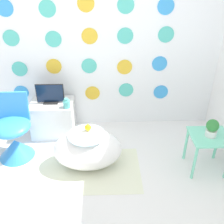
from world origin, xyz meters
TOP-DOWN VIEW (x-y plane):
  - ground_plane at (0.00, 0.00)m, footprint 12.00×12.00m
  - wall_back_dotted at (-0.00, 1.75)m, footprint 4.53×0.05m
  - rug at (-0.06, 0.67)m, footprint 1.31×0.78m
  - bathtub at (-0.03, 0.77)m, footprint 0.83×0.54m
  - rubber_duck at (-0.02, 0.83)m, footprint 0.08×0.09m
  - chair at (-0.96, 0.98)m, footprint 0.47×0.47m
  - tv_cabinet at (-0.56, 1.48)m, footprint 0.59×0.43m
  - tv at (-0.56, 1.48)m, footprint 0.38×0.12m
  - vase at (-0.32, 1.34)m, footprint 0.09×0.09m
  - side_table at (1.38, 0.67)m, footprint 0.44×0.40m
  - potted_plant_left at (1.38, 0.67)m, footprint 0.14×0.14m

SIDE VIEW (x-z plane):
  - ground_plane at x=0.00m, z-range 0.00..0.00m
  - rug at x=-0.06m, z-range 0.00..0.01m
  - bathtub at x=-0.03m, z-range 0.00..0.47m
  - tv_cabinet at x=-0.56m, z-range 0.00..0.50m
  - chair at x=-0.96m, z-range -0.13..0.70m
  - side_table at x=1.38m, z-range 0.15..0.64m
  - rubber_duck at x=-0.02m, z-range 0.47..0.56m
  - vase at x=-0.32m, z-range 0.49..0.62m
  - potted_plant_left at x=1.38m, z-range 0.48..0.69m
  - tv at x=-0.56m, z-range 0.48..0.76m
  - wall_back_dotted at x=0.00m, z-range 0.00..2.60m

